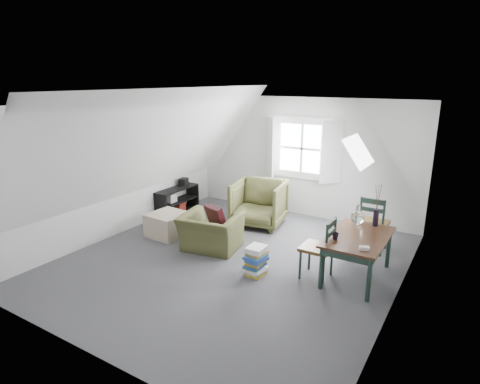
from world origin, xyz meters
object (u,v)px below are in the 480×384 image
Objects in this scene: armchair_far at (259,225)px; dining_chair_near at (319,247)px; magazine_stack at (256,261)px; media_shelf at (176,202)px; ottoman at (168,224)px; armchair_near at (211,249)px; dining_table at (358,241)px; dining_chair_far at (373,223)px.

armchair_far is 1.07× the size of dining_chair_near.
dining_chair_near is 2.12× the size of magazine_stack.
media_shelf is 3.30m from magazine_stack.
dining_chair_near reaches higher than ottoman.
armchair_near is 2.14m from media_shelf.
ottoman is 1.29m from media_shelf.
magazine_stack is (-1.31, -0.69, -0.35)m from dining_table.
media_shelf is (-1.90, -0.32, 0.26)m from armchair_far.
dining_chair_far is at bearing 144.67° from dining_chair_near.
armchair_far is at bearing 117.85° from magazine_stack.
dining_chair_far is (3.45, 1.28, 0.29)m from ottoman.
armchair_near is 0.73× the size of dining_table.
dining_chair_far is at bearing -160.17° from armchair_near.
ottoman is 1.48× the size of magazine_stack.
dining_chair_far reaches higher than magazine_stack.
armchair_far is (0.12, 1.49, 0.00)m from armchair_near.
dining_table is (2.44, 0.28, 0.58)m from armchair_near.
dining_table is at bearing 104.27° from dining_chair_near.
media_shelf reaches higher than ottoman.
armchair_far is 2.16m from magazine_stack.
media_shelf reaches higher than armchair_near.
media_shelf is at bearing -43.34° from armchair_near.
ottoman reaches higher than armchair_near.
armchair_far is 2.33m from dining_chair_far.
ottoman is at bearing -110.30° from dining_chair_near.
armchair_far is 2.27× the size of magazine_stack.
dining_table is at bearing 88.45° from dining_chair_far.
media_shelf is at bearing -125.81° from dining_chair_near.
ottoman is at bearing 167.06° from magazine_stack.
armchair_far is at bearing 13.09° from media_shelf.
dining_chair_near is 0.96m from magazine_stack.
media_shelf is (-4.21, 0.89, -0.32)m from dining_table.
dining_chair_far is 0.89× the size of media_shelf.
armchair_near is at bearing -172.37° from dining_table.
armchair_near is at bearing 160.01° from magazine_stack.
dining_table is at bearing -37.97° from armchair_far.
magazine_stack is (2.18, -0.50, 0.00)m from ottoman.
dining_chair_near is (1.84, -1.51, 0.49)m from armchair_far.
dining_chair_far is 1.46m from dining_chair_near.
armchair_far is at bearing -147.50° from dining_chair_near.
dining_chair_far is (2.27, -0.12, 0.51)m from armchair_far.
armchair_far is at bearing 49.88° from ottoman.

